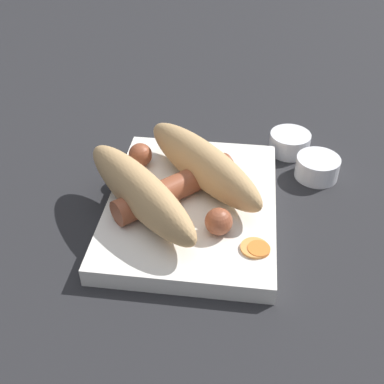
{
  "coord_description": "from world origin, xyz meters",
  "views": [
    {
      "loc": [
        -0.41,
        -0.05,
        0.36
      ],
      "look_at": [
        0.0,
        0.0,
        0.03
      ],
      "focal_mm": 45.0,
      "sensor_mm": 36.0,
      "label": 1
    }
  ],
  "objects_px": {
    "condiment_cup_near": "(317,168)",
    "condiment_cup_far": "(289,144)",
    "bread_roll": "(172,177)",
    "sausage": "(176,185)",
    "food_tray": "(192,206)"
  },
  "relations": [
    {
      "from": "condiment_cup_near",
      "to": "condiment_cup_far",
      "type": "distance_m",
      "value": 0.06
    },
    {
      "from": "bread_roll",
      "to": "condiment_cup_near",
      "type": "xyz_separation_m",
      "value": [
        0.09,
        -0.17,
        -0.04
      ]
    },
    {
      "from": "condiment_cup_near",
      "to": "sausage",
      "type": "bearing_deg",
      "value": 117.57
    },
    {
      "from": "sausage",
      "to": "condiment_cup_near",
      "type": "bearing_deg",
      "value": -62.43
    },
    {
      "from": "condiment_cup_near",
      "to": "condiment_cup_far",
      "type": "height_order",
      "value": "same"
    },
    {
      "from": "sausage",
      "to": "food_tray",
      "type": "bearing_deg",
      "value": -102.94
    },
    {
      "from": "bread_roll",
      "to": "sausage",
      "type": "bearing_deg",
      "value": -56.24
    },
    {
      "from": "food_tray",
      "to": "bread_roll",
      "type": "distance_m",
      "value": 0.04
    },
    {
      "from": "food_tray",
      "to": "bread_roll",
      "type": "bearing_deg",
      "value": 85.31
    },
    {
      "from": "bread_roll",
      "to": "food_tray",
      "type": "bearing_deg",
      "value": -94.69
    },
    {
      "from": "food_tray",
      "to": "condiment_cup_far",
      "type": "height_order",
      "value": "condiment_cup_far"
    },
    {
      "from": "food_tray",
      "to": "condiment_cup_far",
      "type": "relative_size",
      "value": 4.48
    },
    {
      "from": "sausage",
      "to": "condiment_cup_near",
      "type": "distance_m",
      "value": 0.19
    },
    {
      "from": "bread_roll",
      "to": "condiment_cup_far",
      "type": "bearing_deg",
      "value": -43.94
    },
    {
      "from": "bread_roll",
      "to": "condiment_cup_near",
      "type": "relative_size",
      "value": 4.22
    }
  ]
}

